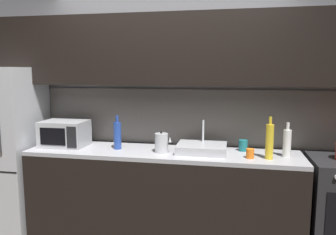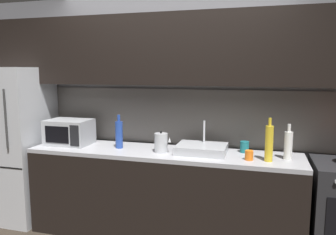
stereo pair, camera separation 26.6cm
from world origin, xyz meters
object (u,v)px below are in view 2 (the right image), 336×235
Objects in this scene: wine_bottle_blue at (119,134)px; mug_orange at (249,155)px; kettle at (161,143)px; refrigerator at (17,144)px; wine_bottle_yellow at (269,143)px; microwave at (69,132)px; wine_bottle_white at (288,145)px; mug_teal at (244,147)px.

wine_bottle_blue is 3.93× the size of mug_orange.
kettle reaches higher than mug_orange.
mug_orange is (0.84, -0.05, -0.05)m from kettle.
wine_bottle_yellow is (2.75, -0.10, 0.20)m from refrigerator.
wine_bottle_yellow is 1.48m from wine_bottle_blue.
microwave is 2.16× the size of kettle.
refrigerator reaches higher than mug_orange.
kettle is 0.66× the size of wine_bottle_white.
microwave is at bearing -175.51° from mug_teal.
mug_teal is at bearing 7.33° from wine_bottle_blue.
refrigerator is 5.33× the size of wine_bottle_white.
wine_bottle_yellow is at bearing -2.13° from refrigerator.
wine_bottle_blue is at bearing -1.59° from microwave.
wine_bottle_white is at bearing 0.22° from wine_bottle_blue.
refrigerator is at bearing -179.91° from wine_bottle_blue.
wine_bottle_yellow is (1.01, -0.05, 0.07)m from kettle.
wine_bottle_blue is at bearing -179.78° from wine_bottle_white.
mug_teal is at bearing 15.61° from kettle.
mug_orange is at bearing -78.71° from mug_teal.
wine_bottle_white is at bearing 19.39° from mug_orange.
wine_bottle_yellow is 4.40× the size of mug_orange.
refrigerator is 1.75m from kettle.
wine_bottle_white is (1.65, 0.01, -0.01)m from wine_bottle_blue.
mug_orange is at bearing -3.69° from kettle.
refrigerator is 2.93m from wine_bottle_white.
microwave is 1.42× the size of wine_bottle_white.
mug_orange is (1.91, -0.13, -0.09)m from microwave.
wine_bottle_yellow is 0.20m from wine_bottle_white.
wine_bottle_yellow is at bearing -146.78° from wine_bottle_white.
refrigerator is 0.70m from microwave.
kettle is 1.94× the size of mug_teal.
microwave is (0.68, 0.02, 0.17)m from refrigerator.
wine_bottle_blue is at bearing -172.67° from mug_teal.
kettle is at bearing -164.39° from mug_teal.
wine_bottle_blue is 3.16× the size of mug_teal.
mug_orange is at bearing -2.43° from refrigerator.
microwave is 0.59m from wine_bottle_blue.
refrigerator is 4.46× the size of wine_bottle_yellow.
wine_bottle_white is at bearing 33.22° from wine_bottle_yellow.
kettle is at bearing 176.31° from mug_orange.
wine_bottle_white is at bearing 0.16° from refrigerator.
wine_bottle_blue is 1.07× the size of wine_bottle_white.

